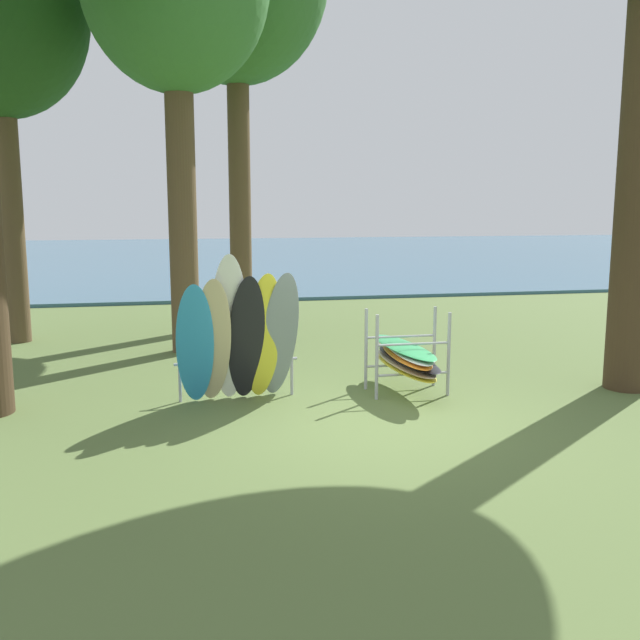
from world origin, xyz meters
TOP-DOWN VIEW (x-y plane):
  - ground_plane at (0.00, 0.00)m, footprint 80.00×80.00m
  - lake_water at (0.00, 29.74)m, footprint 80.00×36.00m
  - leaning_board_pile at (-1.68, 1.18)m, footprint 1.81×0.99m
  - board_storage_rack at (0.85, 1.33)m, footprint 1.15×2.13m

SIDE VIEW (x-z plane):
  - ground_plane at x=0.00m, z-range 0.00..0.00m
  - lake_water at x=0.00m, z-range 0.00..0.10m
  - board_storage_rack at x=0.85m, z-range -0.07..1.18m
  - leaning_board_pile at x=-1.68m, z-range -0.13..2.04m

